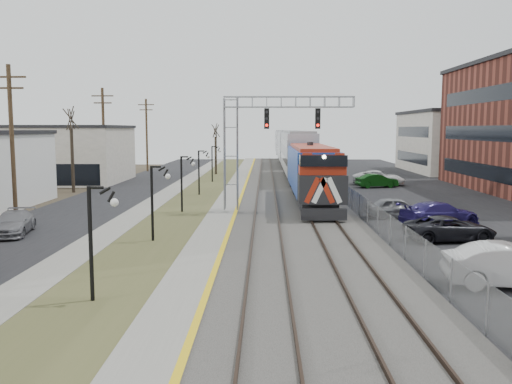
{
  "coord_description": "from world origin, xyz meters",
  "views": [
    {
      "loc": [
        1.91,
        -9.89,
        5.91
      ],
      "look_at": [
        1.42,
        18.37,
        2.6
      ],
      "focal_mm": 38.0,
      "sensor_mm": 36.0,
      "label": 1
    }
  ],
  "objects": [
    {
      "name": "train",
      "position": [
        5.5,
        67.35,
        2.92
      ],
      "size": [
        3.0,
        85.85,
        5.33
      ],
      "color": "#13379A",
      "rests_on": "ground"
    },
    {
      "name": "fence",
      "position": [
        8.2,
        35.0,
        0.8
      ],
      "size": [
        0.04,
        120.0,
        1.6
      ],
      "primitive_type": "cube",
      "color": "gray",
      "rests_on": "ground"
    },
    {
      "name": "car_lot_d",
      "position": [
        12.48,
        22.71,
        0.74
      ],
      "size": [
        5.5,
        3.82,
        1.48
      ],
      "primitive_type": "imported",
      "rotation": [
        0.0,
        0.0,
        1.95
      ],
      "color": "navy",
      "rests_on": "ground"
    },
    {
      "name": "car_lot_e",
      "position": [
        10.59,
        25.45,
        0.7
      ],
      "size": [
        4.12,
        1.7,
        1.4
      ],
      "primitive_type": "imported",
      "rotation": [
        0.0,
        0.0,
        1.58
      ],
      "color": "slate",
      "rests_on": "ground"
    },
    {
      "name": "platform",
      "position": [
        -1.0,
        35.0,
        0.12
      ],
      "size": [
        2.0,
        120.0,
        0.24
      ],
      "primitive_type": "cube",
      "color": "gray",
      "rests_on": "ground"
    },
    {
      "name": "ballast_bed",
      "position": [
        4.0,
        35.0,
        0.1
      ],
      "size": [
        8.0,
        120.0,
        0.2
      ],
      "primitive_type": "cube",
      "color": "#595651",
      "rests_on": "ground"
    },
    {
      "name": "car_lot_b",
      "position": [
        11.06,
        9.85,
        0.81
      ],
      "size": [
        5.07,
        2.29,
        1.61
      ],
      "primitive_type": "imported",
      "rotation": [
        0.0,
        0.0,
        1.45
      ],
      "color": "silver",
      "rests_on": "ground"
    },
    {
      "name": "car_lot_f",
      "position": [
        13.12,
        44.35,
        0.68
      ],
      "size": [
        4.36,
        2.3,
        1.37
      ],
      "primitive_type": "imported",
      "rotation": [
        0.0,
        0.0,
        1.78
      ],
      "color": "#0C3F0E",
      "rests_on": "ground"
    },
    {
      "name": "signal_gantry",
      "position": [
        1.22,
        27.99,
        5.59
      ],
      "size": [
        9.0,
        1.07,
        8.15
      ],
      "color": "gray",
      "rests_on": "ground"
    },
    {
      "name": "street_west",
      "position": [
        -11.5,
        35.0,
        0.02
      ],
      "size": [
        7.0,
        120.0,
        0.04
      ],
      "primitive_type": "cube",
      "color": "black",
      "rests_on": "ground"
    },
    {
      "name": "platform_edge",
      "position": [
        -0.12,
        35.0,
        0.24
      ],
      "size": [
        0.24,
        120.0,
        0.01
      ],
      "primitive_type": "cube",
      "color": "gold",
      "rests_on": "platform"
    },
    {
      "name": "track_far",
      "position": [
        5.5,
        35.0,
        0.28
      ],
      "size": [
        1.58,
        120.0,
        0.15
      ],
      "color": "#2D2119",
      "rests_on": "ballast_bed"
    },
    {
      "name": "lampposts",
      "position": [
        -4.0,
        18.29,
        2.0
      ],
      "size": [
        0.14,
        62.14,
        4.0
      ],
      "color": "black",
      "rests_on": "ground"
    },
    {
      "name": "sidewalk",
      "position": [
        -7.0,
        35.0,
        0.04
      ],
      "size": [
        2.0,
        120.0,
        0.08
      ],
      "primitive_type": "cube",
      "color": "gray",
      "rests_on": "ground"
    },
    {
      "name": "track_near",
      "position": [
        2.0,
        35.0,
        0.28
      ],
      "size": [
        1.58,
        120.0,
        0.15
      ],
      "color": "#2D2119",
      "rests_on": "ballast_bed"
    },
    {
      "name": "parking_lot",
      "position": [
        16.0,
        35.0,
        0.02
      ],
      "size": [
        16.0,
        120.0,
        0.04
      ],
      "primitive_type": "cube",
      "color": "black",
      "rests_on": "ground"
    },
    {
      "name": "bare_trees",
      "position": [
        -12.66,
        38.91,
        2.7
      ],
      "size": [
        12.3,
        42.3,
        5.95
      ],
      "color": "#382D23",
      "rests_on": "ground"
    },
    {
      "name": "grass_median",
      "position": [
        -4.0,
        35.0,
        0.03
      ],
      "size": [
        4.0,
        120.0,
        0.06
      ],
      "primitive_type": "cube",
      "color": "#4C4E29",
      "rests_on": "ground"
    },
    {
      "name": "car_lot_c",
      "position": [
        11.63,
        18.32,
        0.66
      ],
      "size": [
        4.96,
        2.77,
        1.31
      ],
      "primitive_type": "imported",
      "rotation": [
        0.0,
        0.0,
        1.7
      ],
      "color": "black",
      "rests_on": "ground"
    },
    {
      "name": "car_street_b",
      "position": [
        -12.16,
        19.64,
        0.64
      ],
      "size": [
        2.64,
        4.7,
        1.28
      ],
      "primitive_type": "imported",
      "rotation": [
        0.0,
        0.0,
        0.2
      ],
      "color": "slate",
      "rests_on": "ground"
    },
    {
      "name": "car_lot_g",
      "position": [
        13.82,
        46.84,
        0.75
      ],
      "size": [
        5.9,
        3.84,
        1.51
      ],
      "primitive_type": "imported",
      "rotation": [
        0.0,
        0.0,
        1.3
      ],
      "color": "silver",
      "rests_on": "ground"
    },
    {
      "name": "utility_poles",
      "position": [
        -14.5,
        25.0,
        5.0
      ],
      "size": [
        0.28,
        80.28,
        10.0
      ],
      "color": "#4C3823",
      "rests_on": "ground"
    }
  ]
}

